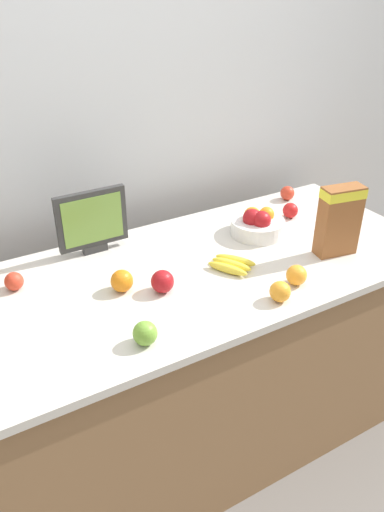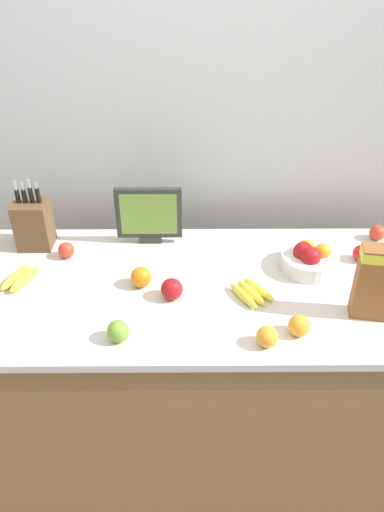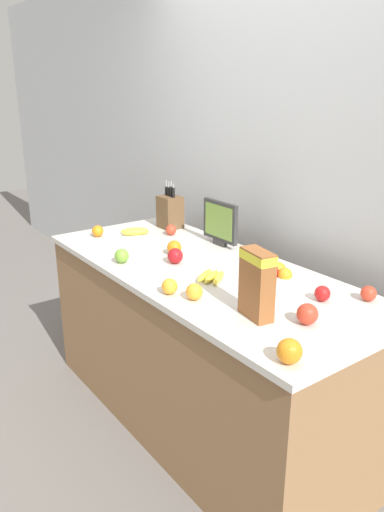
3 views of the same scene
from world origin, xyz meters
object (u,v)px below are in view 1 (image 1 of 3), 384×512
at_px(banana_bunch_left, 231,264).
at_px(orange_mid_left, 122,281).
at_px(apple_front, 287,193).
at_px(fruit_bowl, 257,224).
at_px(apple_by_knife_block, 162,282).
at_px(orange_by_cereal, 280,292).
at_px(apple_rightmost, 344,222).
at_px(cereal_box, 339,218).
at_px(apple_middle, 290,210).
at_px(apple_near_bananas, 14,281).
at_px(small_monitor, 92,221).
at_px(apple_rear, 145,333).
at_px(orange_front_left, 296,275).

xyz_separation_m(banana_bunch_left, orange_mid_left, (-0.41, 0.06, 0.02)).
bearing_deg(apple_front, fruit_bowl, -147.56).
bearing_deg(apple_by_knife_block, orange_by_cereal, -37.88).
bearing_deg(apple_rightmost, cereal_box, -144.72).
bearing_deg(cereal_box, banana_bunch_left, 176.32).
bearing_deg(apple_middle, apple_near_bananas, 178.48).
bearing_deg(cereal_box, apple_front, 81.61).
distance_m(apple_rightmost, orange_mid_left, 0.99).
height_order(apple_by_knife_block, apple_rightmost, apple_rightmost).
distance_m(apple_rightmost, orange_by_cereal, 0.61).
xyz_separation_m(small_monitor, apple_by_knife_block, (0.10, -0.38, -0.10)).
bearing_deg(banana_bunch_left, apple_near_bananas, 160.32).
bearing_deg(fruit_bowl, small_monitor, 162.89).
distance_m(apple_by_knife_block, apple_front, 0.96).
distance_m(small_monitor, apple_by_knife_block, 0.40).
bearing_deg(cereal_box, orange_mid_left, 178.96).
bearing_deg(apple_rear, apple_by_knife_block, 52.16).
relative_size(cereal_box, apple_front, 4.12).
bearing_deg(orange_by_cereal, orange_mid_left, 143.85).
xyz_separation_m(apple_middle, orange_front_left, (-0.33, -0.43, 0.00)).
bearing_deg(apple_middle, cereal_box, -99.27).
xyz_separation_m(apple_rightmost, orange_by_cereal, (-0.55, -0.26, -0.01)).
xyz_separation_m(banana_bunch_left, apple_rightmost, (0.58, 0.01, 0.03)).
distance_m(apple_middle, orange_front_left, 0.54).
bearing_deg(orange_by_cereal, cereal_box, 20.81).
bearing_deg(small_monitor, orange_front_left, -47.15).
height_order(small_monitor, banana_bunch_left, small_monitor).
xyz_separation_m(cereal_box, banana_bunch_left, (-0.41, 0.10, -0.13)).
bearing_deg(orange_front_left, fruit_bowl, 74.02).
height_order(apple_by_knife_block, apple_middle, apple_by_knife_block).
relative_size(apple_front, orange_mid_left, 0.86).
xyz_separation_m(banana_bunch_left, apple_front, (0.58, 0.39, 0.02)).
bearing_deg(cereal_box, apple_middle, 91.25).
bearing_deg(orange_front_left, apple_rightmost, 25.82).
bearing_deg(orange_front_left, apple_by_knife_block, 155.62).
bearing_deg(fruit_bowl, cereal_box, -58.84).
bearing_deg(apple_rear, orange_by_cereal, -3.17).
relative_size(apple_near_bananas, apple_middle, 0.96).
bearing_deg(orange_front_left, apple_near_bananas, 151.90).
height_order(small_monitor, apple_by_knife_block, small_monitor).
bearing_deg(orange_by_cereal, apple_rear, 176.83).
relative_size(apple_rear, apple_rightmost, 0.89).
bearing_deg(apple_near_bananas, apple_front, 5.58).
height_order(apple_near_bananas, orange_mid_left, orange_mid_left).
distance_m(small_monitor, apple_near_bananas, 0.37).
xyz_separation_m(small_monitor, apple_rear, (-0.07, -0.60, -0.10)).
bearing_deg(banana_bunch_left, apple_front, 33.70).
distance_m(apple_rightmost, apple_near_bananas, 1.33).
xyz_separation_m(apple_rear, apple_front, (1.04, 0.62, -0.00)).
bearing_deg(apple_by_knife_block, orange_mid_left, 148.83).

